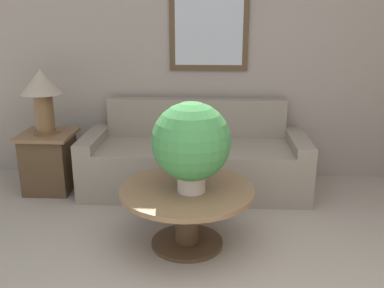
{
  "coord_description": "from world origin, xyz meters",
  "views": [
    {
      "loc": [
        -0.31,
        -1.65,
        1.78
      ],
      "look_at": [
        -0.51,
        2.06,
        0.64
      ],
      "focal_mm": 40.0,
      "sensor_mm": 36.0,
      "label": 1
    }
  ],
  "objects_px": {
    "potted_plant_on_table": "(191,143)",
    "couch_main": "(195,161)",
    "table_lamp": "(42,90)",
    "coffee_table": "(187,204)",
    "side_table": "(49,161)"
  },
  "relations": [
    {
      "from": "couch_main",
      "to": "coffee_table",
      "type": "bearing_deg",
      "value": -90.3
    },
    {
      "from": "couch_main",
      "to": "side_table",
      "type": "xyz_separation_m",
      "value": [
        -1.5,
        -0.12,
        0.01
      ]
    },
    {
      "from": "potted_plant_on_table",
      "to": "couch_main",
      "type": "bearing_deg",
      "value": 91.44
    },
    {
      "from": "coffee_table",
      "to": "table_lamp",
      "type": "relative_size",
      "value": 1.61
    },
    {
      "from": "side_table",
      "to": "table_lamp",
      "type": "xyz_separation_m",
      "value": [
        -0.0,
        0.0,
        0.74
      ]
    },
    {
      "from": "coffee_table",
      "to": "table_lamp",
      "type": "bearing_deg",
      "value": 145.31
    },
    {
      "from": "couch_main",
      "to": "side_table",
      "type": "relative_size",
      "value": 3.7
    },
    {
      "from": "couch_main",
      "to": "coffee_table",
      "type": "xyz_separation_m",
      "value": [
        -0.01,
        -1.15,
        0.05
      ]
    },
    {
      "from": "couch_main",
      "to": "side_table",
      "type": "height_order",
      "value": "couch_main"
    },
    {
      "from": "couch_main",
      "to": "potted_plant_on_table",
      "type": "xyz_separation_m",
      "value": [
        0.03,
        -1.21,
        0.56
      ]
    },
    {
      "from": "coffee_table",
      "to": "table_lamp",
      "type": "height_order",
      "value": "table_lamp"
    },
    {
      "from": "table_lamp",
      "to": "potted_plant_on_table",
      "type": "height_order",
      "value": "table_lamp"
    },
    {
      "from": "couch_main",
      "to": "side_table",
      "type": "distance_m",
      "value": 1.51
    },
    {
      "from": "couch_main",
      "to": "coffee_table",
      "type": "relative_size",
      "value": 2.18
    },
    {
      "from": "coffee_table",
      "to": "table_lamp",
      "type": "distance_m",
      "value": 1.95
    }
  ]
}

